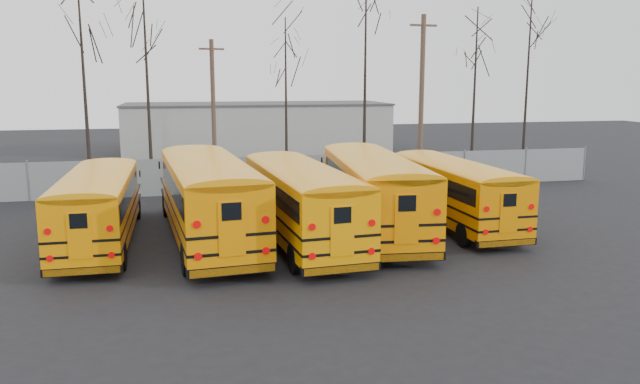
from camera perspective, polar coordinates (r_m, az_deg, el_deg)
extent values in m
plane|color=black|center=(23.10, -1.69, -5.26)|extent=(120.00, 120.00, 0.00)
cube|color=gray|center=(34.52, -5.32, 1.62)|extent=(40.00, 0.04, 2.00)
cube|color=#9F9F9A|center=(54.38, -5.78, 5.87)|extent=(22.00, 8.00, 4.00)
cylinder|color=black|center=(21.88, -23.19, -5.74)|extent=(0.27, 0.93, 0.93)
cylinder|color=black|center=(21.58, -17.68, -5.61)|extent=(0.27, 0.93, 0.93)
cylinder|color=black|center=(29.39, -20.47, -1.59)|extent=(0.27, 0.93, 0.93)
cylinder|color=black|center=(29.16, -16.38, -1.44)|extent=(0.27, 0.93, 0.93)
cube|color=orange|center=(24.37, -19.68, -1.27)|extent=(2.39, 8.67, 2.19)
cube|color=orange|center=(29.49, -18.42, -0.50)|extent=(2.11, 1.60, 0.93)
cube|color=black|center=(24.10, -19.80, -0.22)|extent=(2.42, 7.74, 0.65)
cube|color=black|center=(25.28, -19.37, -2.42)|extent=(2.43, 10.27, 0.08)
cube|color=black|center=(25.19, -19.43, -1.38)|extent=(2.43, 10.27, 0.08)
cube|color=black|center=(20.57, -20.89, -6.72)|extent=(2.38, 0.22, 0.26)
cube|color=black|center=(30.31, -18.23, -1.20)|extent=(2.24, 0.20, 0.24)
cube|color=orange|center=(20.18, -21.14, -3.77)|extent=(0.70, 0.04, 1.44)
cylinder|color=#B20505|center=(20.49, -23.48, -5.61)|extent=(0.21, 0.04, 0.20)
cylinder|color=#B20505|center=(20.22, -18.53, -5.49)|extent=(0.21, 0.04, 0.20)
cylinder|color=#B20505|center=(20.29, -23.65, -3.33)|extent=(0.21, 0.04, 0.20)
cylinder|color=#B20505|center=(20.01, -18.67, -3.18)|extent=(0.21, 0.04, 0.20)
cylinder|color=black|center=(20.45, -12.09, -6.00)|extent=(0.41, 1.11, 1.08)
cylinder|color=black|center=(20.80, -5.35, -5.53)|extent=(0.41, 1.11, 1.08)
cylinder|color=black|center=(29.26, -13.87, -1.13)|extent=(0.41, 1.11, 1.08)
cylinder|color=black|center=(29.51, -9.13, -0.86)|extent=(0.41, 1.11, 1.08)
cube|color=orange|center=(23.68, -10.11, -0.52)|extent=(3.66, 10.27, 2.54)
cube|color=orange|center=(29.63, -11.61, 0.17)|extent=(2.60, 2.06, 1.08)
cube|color=black|center=(23.37, -10.09, 0.75)|extent=(3.60, 9.20, 0.76)
cube|color=black|center=(24.73, -10.34, -1.92)|extent=(3.87, 12.13, 0.10)
cube|color=black|center=(24.63, -10.38, -0.69)|extent=(3.87, 12.13, 0.10)
cube|color=black|center=(19.27, -8.02, -7.05)|extent=(2.78, 0.50, 0.30)
cube|color=black|center=(30.58, -11.74, -0.66)|extent=(2.61, 0.46, 0.28)
cube|color=orange|center=(18.81, -8.06, -3.38)|extent=(0.81, 0.12, 1.68)
cylinder|color=#B20505|center=(18.86, -11.08, -5.82)|extent=(0.24, 0.07, 0.24)
cylinder|color=#B20505|center=(19.18, -4.95, -5.38)|extent=(0.24, 0.07, 0.24)
cylinder|color=#B20505|center=(18.62, -11.19, -2.94)|extent=(0.24, 0.07, 0.24)
cylinder|color=#B20505|center=(18.94, -5.00, -2.55)|extent=(0.24, 0.07, 0.24)
cylinder|color=black|center=(20.22, -2.32, -6.08)|extent=(0.36, 1.02, 1.00)
cylinder|color=black|center=(20.87, 3.75, -5.56)|extent=(0.36, 1.02, 1.00)
cylinder|color=black|center=(28.22, -6.58, -1.39)|extent=(0.36, 1.02, 1.00)
cylinder|color=black|center=(28.69, -2.12, -1.14)|extent=(0.36, 1.02, 1.00)
cube|color=orange|center=(23.28, -1.64, -0.89)|extent=(3.24, 9.50, 2.36)
cube|color=orange|center=(28.67, -4.50, -0.15)|extent=(2.39, 1.88, 1.00)
cube|color=black|center=(22.99, -1.51, 0.31)|extent=(3.20, 8.50, 0.70)
cube|color=black|center=(24.23, -2.15, -2.19)|extent=(3.41, 11.22, 0.09)
cube|color=black|center=(24.13, -2.16, -1.03)|extent=(3.41, 11.22, 0.09)
cube|color=black|center=(19.34, 1.93, -7.00)|extent=(2.58, 0.42, 0.28)
cube|color=black|center=(29.55, -4.82, -0.93)|extent=(2.42, 0.39, 0.26)
cube|color=orange|center=(18.92, 2.06, -3.61)|extent=(0.75, 0.10, 1.55)
cylinder|color=#B20505|center=(18.81, -0.71, -5.89)|extent=(0.22, 0.06, 0.22)
cylinder|color=#B20505|center=(19.40, 4.73, -5.42)|extent=(0.22, 0.06, 0.22)
cylinder|color=#B20505|center=(18.58, -0.72, -3.22)|extent=(0.22, 0.06, 0.22)
cylinder|color=#B20505|center=(19.18, 4.77, -2.83)|extent=(0.22, 0.06, 0.22)
cylinder|color=black|center=(21.69, 3.75, -4.87)|extent=(0.38, 1.08, 1.06)
cylinder|color=black|center=(22.26, 9.83, -4.60)|extent=(0.38, 1.08, 1.06)
cylinder|color=black|center=(30.25, 0.52, -0.47)|extent=(0.38, 1.08, 1.06)
cylinder|color=black|center=(30.67, 4.96, -0.37)|extent=(0.38, 1.08, 1.06)
cube|color=orange|center=(24.94, 4.97, 0.06)|extent=(3.46, 10.04, 2.49)
cube|color=orange|center=(30.70, 2.64, 0.68)|extent=(2.53, 1.99, 1.06)
cube|color=black|center=(24.65, 5.09, 1.25)|extent=(3.42, 8.99, 0.74)
cube|color=black|center=(25.96, 4.52, -1.25)|extent=(3.65, 11.86, 0.10)
cube|color=black|center=(25.85, 4.54, -0.10)|extent=(3.65, 11.86, 0.10)
cube|color=black|center=(20.68, 7.76, -5.86)|extent=(2.72, 0.46, 0.30)
cube|color=black|center=(31.63, 2.37, -0.10)|extent=(2.55, 0.42, 0.28)
cube|color=orange|center=(20.25, 7.93, -2.49)|extent=(0.80, 0.11, 1.64)
cylinder|color=#B20505|center=(20.18, 5.12, -4.65)|extent=(0.24, 0.06, 0.23)
cylinder|color=#B20505|center=(20.70, 10.59, -4.40)|extent=(0.24, 0.06, 0.23)
cylinder|color=#B20505|center=(19.95, 5.16, -2.00)|extent=(0.24, 0.06, 0.23)
cylinder|color=#B20505|center=(20.48, 10.67, -1.82)|extent=(0.24, 0.06, 0.23)
cylinder|color=black|center=(23.92, 13.02, -3.84)|extent=(0.28, 0.93, 0.92)
cylinder|color=black|center=(24.91, 17.33, -3.48)|extent=(0.28, 0.93, 0.92)
cylinder|color=black|center=(30.88, 6.61, -0.45)|extent=(0.28, 0.93, 0.92)
cylinder|color=black|center=(31.65, 10.16, -0.28)|extent=(0.28, 0.93, 0.92)
cube|color=orange|center=(26.78, 12.26, 0.08)|extent=(2.53, 8.65, 2.17)
cube|color=orange|center=(31.46, 8.21, 0.57)|extent=(2.12, 1.62, 0.92)
cube|color=black|center=(26.53, 12.47, 1.04)|extent=(2.54, 7.72, 0.65)
cube|color=black|center=(27.60, 11.50, -1.01)|extent=(2.60, 10.24, 0.08)
cube|color=black|center=(27.51, 11.54, -0.06)|extent=(2.60, 10.24, 0.08)
cube|color=black|center=(23.40, 16.62, -4.44)|extent=(2.37, 0.26, 0.26)
cube|color=black|center=(32.23, 7.70, -0.10)|extent=(2.22, 0.24, 0.24)
cube|color=orange|center=(23.06, 16.89, -1.84)|extent=(0.69, 0.05, 1.43)
cylinder|color=#B20505|center=(22.77, 14.91, -3.56)|extent=(0.20, 0.04, 0.20)
cylinder|color=#B20505|center=(23.65, 18.66, -3.25)|extent=(0.20, 0.04, 0.20)
cylinder|color=#B20505|center=(22.59, 15.01, -1.51)|extent=(0.20, 0.04, 0.20)
cylinder|color=#B20505|center=(23.47, 18.78, -1.28)|extent=(0.20, 0.04, 0.20)
cylinder|color=#4F382D|center=(38.41, -9.72, 7.27)|extent=(0.26, 0.26, 8.49)
cube|color=#4F382D|center=(38.40, -9.89, 12.76)|extent=(1.50, 0.40, 0.11)
cylinder|color=brown|center=(40.29, 9.26, 8.58)|extent=(0.31, 0.31, 10.11)
cube|color=brown|center=(40.40, 9.45, 14.80)|extent=(1.80, 0.32, 0.13)
cone|color=black|center=(35.90, -20.74, 9.01)|extent=(0.26, 0.26, 11.56)
cone|color=black|center=(37.04, -15.54, 10.17)|extent=(0.26, 0.26, 12.66)
cone|color=black|center=(36.11, -3.12, 8.09)|extent=(0.26, 0.26, 9.59)
cone|color=black|center=(39.61, 4.14, 10.59)|extent=(0.26, 0.26, 12.79)
cone|color=black|center=(41.68, 13.93, 8.83)|extent=(0.26, 0.26, 10.63)
cone|color=black|center=(44.49, 18.43, 9.91)|extent=(0.26, 0.26, 12.53)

